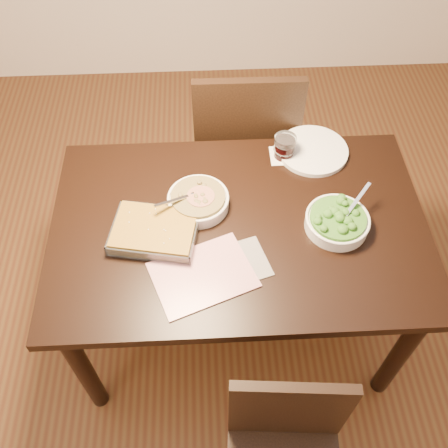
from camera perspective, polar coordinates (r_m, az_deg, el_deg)
The scene contains 11 objects.
ground at distance 2.49m, azimuth 1.32°, elevation -10.53°, with size 4.00×4.00×0.00m, color #4A2615.
table at distance 1.93m, azimuth 1.68°, elevation -1.69°, with size 1.40×0.90×0.75m.
magazine_a at distance 1.72m, azimuth -2.44°, elevation -5.82°, with size 0.33×0.24×0.01m, color #BA3559.
magazine_b at distance 1.74m, azimuth 0.96°, elevation -4.70°, with size 0.25×0.18×0.00m, color #2A2931.
coaster at distance 2.10m, azimuth 6.81°, elevation 7.76°, with size 0.11×0.11×0.00m, color white.
stew_bowl at distance 1.88m, azimuth -2.96°, elevation 2.72°, with size 0.24×0.23×0.09m.
broccoli_bowl at distance 1.86m, azimuth 12.81°, elevation 0.32°, with size 0.24×0.24×0.09m.
baking_dish at distance 1.81m, azimuth -7.94°, elevation -0.85°, with size 0.34×0.28×0.05m.
wine_tumbler at distance 2.06m, azimuth 6.95°, elevation 8.81°, with size 0.09×0.09×0.10m.
dinner_plate at distance 2.13m, azimuth 10.09°, elevation 8.27°, with size 0.29×0.29×0.02m, color white.
chair_far at distance 2.43m, azimuth 2.33°, elevation 9.50°, with size 0.47×0.47×1.00m.
Camera 1 is at (-0.11, -1.12, 2.22)m, focal length 40.00 mm.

